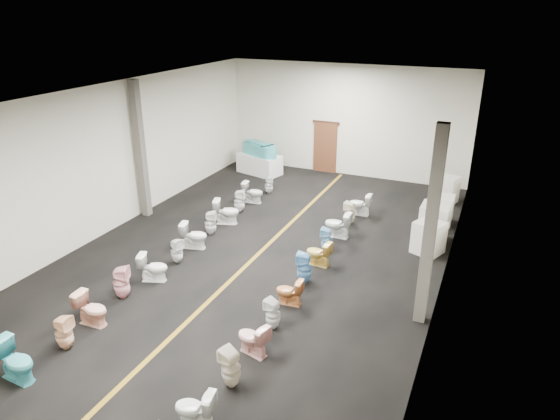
# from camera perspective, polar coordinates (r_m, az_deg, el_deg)

# --- Properties ---
(floor) EXTENTS (16.00, 16.00, 0.00)m
(floor) POSITION_cam_1_polar(r_m,az_deg,el_deg) (14.42, -2.31, -4.88)
(floor) COLOR black
(floor) RESTS_ON ground
(ceiling) EXTENTS (16.00, 16.00, 0.00)m
(ceiling) POSITION_cam_1_polar(r_m,az_deg,el_deg) (12.99, -2.63, 13.06)
(ceiling) COLOR black
(ceiling) RESTS_ON ground
(wall_back) EXTENTS (10.00, 0.00, 10.00)m
(wall_back) POSITION_cam_1_polar(r_m,az_deg,el_deg) (20.76, 7.47, 10.09)
(wall_back) COLOR beige
(wall_back) RESTS_ON ground
(wall_left) EXTENTS (0.00, 16.00, 16.00)m
(wall_left) POSITION_cam_1_polar(r_m,az_deg,el_deg) (16.29, -18.53, 5.72)
(wall_left) COLOR beige
(wall_left) RESTS_ON ground
(wall_right) EXTENTS (0.00, 16.00, 16.00)m
(wall_right) POSITION_cam_1_polar(r_m,az_deg,el_deg) (12.29, 18.95, 0.40)
(wall_right) COLOR beige
(wall_right) RESTS_ON ground
(aisle_stripe) EXTENTS (0.12, 15.60, 0.01)m
(aisle_stripe) POSITION_cam_1_polar(r_m,az_deg,el_deg) (14.42, -2.31, -4.87)
(aisle_stripe) COLOR #815C12
(aisle_stripe) RESTS_ON floor
(back_door) EXTENTS (1.00, 0.10, 2.10)m
(back_door) POSITION_cam_1_polar(r_m,az_deg,el_deg) (21.22, 5.18, 7.11)
(back_door) COLOR #562D19
(back_door) RESTS_ON floor
(door_frame) EXTENTS (1.15, 0.08, 0.10)m
(door_frame) POSITION_cam_1_polar(r_m,az_deg,el_deg) (20.98, 5.29, 9.94)
(door_frame) COLOR #331C11
(door_frame) RESTS_ON back_door
(column_left) EXTENTS (0.25, 0.25, 4.50)m
(column_left) POSITION_cam_1_polar(r_m,az_deg,el_deg) (16.85, -15.66, 6.59)
(column_left) COLOR #59544C
(column_left) RESTS_ON floor
(column_right) EXTENTS (0.25, 0.25, 4.50)m
(column_right) POSITION_cam_1_polar(r_m,az_deg,el_deg) (10.93, 16.81, -2.08)
(column_right) COLOR #59544C
(column_right) RESTS_ON floor
(display_table) EXTENTS (2.00, 1.36, 0.81)m
(display_table) POSITION_cam_1_polar(r_m,az_deg,el_deg) (21.10, -2.36, 5.28)
(display_table) COLOR white
(display_table) RESTS_ON floor
(bathtub) EXTENTS (1.76, 1.15, 0.55)m
(bathtub) POSITION_cam_1_polar(r_m,az_deg,el_deg) (20.92, -2.39, 7.02)
(bathtub) COLOR teal
(bathtub) RESTS_ON display_table
(appliance_crate_a) EXTENTS (0.96, 0.96, 0.94)m
(appliance_crate_a) POSITION_cam_1_polar(r_m,az_deg,el_deg) (14.82, 16.63, -3.04)
(appliance_crate_a) COLOR silver
(appliance_crate_a) RESTS_ON floor
(appliance_crate_b) EXTENTS (0.83, 0.83, 1.11)m
(appliance_crate_b) POSITION_cam_1_polar(r_m,az_deg,el_deg) (15.67, 17.17, -1.37)
(appliance_crate_b) COLOR silver
(appliance_crate_b) RESTS_ON floor
(appliance_crate_c) EXTENTS (0.80, 0.80, 0.91)m
(appliance_crate_c) POSITION_cam_1_polar(r_m,az_deg,el_deg) (17.00, 17.78, 0.06)
(appliance_crate_c) COLOR silver
(appliance_crate_c) RESTS_ON floor
(appliance_crate_d) EXTENTS (0.85, 0.85, 0.97)m
(appliance_crate_d) POSITION_cam_1_polar(r_m,az_deg,el_deg) (18.84, 18.55, 2.23)
(appliance_crate_d) COLOR silver
(appliance_crate_d) RESTS_ON floor
(toilet_left_0) EXTENTS (0.84, 0.51, 0.83)m
(toilet_left_0) POSITION_cam_1_polar(r_m,az_deg,el_deg) (10.96, -27.99, -14.98)
(toilet_left_0) COLOR #42A9B3
(toilet_left_0) RESTS_ON floor
(toilet_left_1) EXTENTS (0.38, 0.37, 0.78)m
(toilet_left_1) POSITION_cam_1_polar(r_m,az_deg,el_deg) (11.40, -23.47, -12.71)
(toilet_left_1) COLOR #FEC79C
(toilet_left_1) RESTS_ON floor
(toilet_left_2) EXTENTS (0.77, 0.46, 0.76)m
(toilet_left_2) POSITION_cam_1_polar(r_m,az_deg,el_deg) (11.97, -20.73, -10.54)
(toilet_left_2) COLOR #F7B497
(toilet_left_2) RESTS_ON floor
(toilet_left_3) EXTENTS (0.50, 0.49, 0.84)m
(toilet_left_3) POSITION_cam_1_polar(r_m,az_deg,el_deg) (12.70, -17.68, -7.90)
(toilet_left_3) COLOR #F0AAAE
(toilet_left_3) RESTS_ON floor
(toilet_left_4) EXTENTS (0.83, 0.64, 0.75)m
(toilet_left_4) POSITION_cam_1_polar(r_m,az_deg,el_deg) (13.26, -14.27, -6.38)
(toilet_left_4) COLOR white
(toilet_left_4) RESTS_ON floor
(toilet_left_5) EXTENTS (0.42, 0.41, 0.72)m
(toilet_left_5) POSITION_cam_1_polar(r_m,az_deg,el_deg) (13.99, -11.71, -4.60)
(toilet_left_5) COLOR white
(toilet_left_5) RESTS_ON floor
(toilet_left_6) EXTENTS (0.85, 0.63, 0.78)m
(toilet_left_6) POSITION_cam_1_polar(r_m,az_deg,el_deg) (14.74, -9.80, -2.89)
(toilet_left_6) COLOR white
(toilet_left_6) RESTS_ON floor
(toilet_left_7) EXTENTS (0.47, 0.46, 0.78)m
(toilet_left_7) POSITION_cam_1_polar(r_m,az_deg,el_deg) (15.50, -7.95, -1.47)
(toilet_left_7) COLOR silver
(toilet_left_7) RESTS_ON floor
(toilet_left_8) EXTENTS (0.91, 0.69, 0.82)m
(toilet_left_8) POSITION_cam_1_polar(r_m,az_deg,el_deg) (16.23, -6.14, -0.18)
(toilet_left_8) COLOR white
(toilet_left_8) RESTS_ON floor
(toilet_left_9) EXTENTS (0.46, 0.46, 0.81)m
(toilet_left_9) POSITION_cam_1_polar(r_m,az_deg,el_deg) (17.07, -4.68, 1.02)
(toilet_left_9) COLOR white
(toilet_left_9) RESTS_ON floor
(toilet_left_10) EXTENTS (0.79, 0.50, 0.76)m
(toilet_left_10) POSITION_cam_1_polar(r_m,az_deg,el_deg) (17.92, -3.13, 2.03)
(toilet_left_10) COLOR silver
(toilet_left_10) RESTS_ON floor
(toilet_left_11) EXTENTS (0.41, 0.40, 0.68)m
(toilet_left_11) POSITION_cam_1_polar(r_m,az_deg,el_deg) (18.78, -1.29, 2.89)
(toilet_left_11) COLOR silver
(toilet_left_11) RESTS_ON floor
(toilet_right_1) EXTENTS (0.76, 0.52, 0.71)m
(toilet_right_1) POSITION_cam_1_polar(r_m,az_deg,el_deg) (9.06, -9.71, -21.52)
(toilet_right_1) COLOR white
(toilet_right_1) RESTS_ON floor
(toilet_right_2) EXTENTS (0.47, 0.47, 0.81)m
(toilet_right_2) POSITION_cam_1_polar(r_m,az_deg,el_deg) (9.67, -5.64, -17.54)
(toilet_right_2) COLOR beige
(toilet_right_2) RESTS_ON floor
(toilet_right_3) EXTENTS (0.79, 0.57, 0.72)m
(toilet_right_3) POSITION_cam_1_polar(r_m,az_deg,el_deg) (10.40, -3.15, -14.47)
(toilet_right_3) COLOR beige
(toilet_right_3) RESTS_ON floor
(toilet_right_4) EXTENTS (0.40, 0.40, 0.72)m
(toilet_right_4) POSITION_cam_1_polar(r_m,az_deg,el_deg) (11.10, -0.82, -11.80)
(toilet_right_4) COLOR silver
(toilet_right_4) RESTS_ON floor
(toilet_right_5) EXTENTS (0.68, 0.42, 0.67)m
(toilet_right_5) POSITION_cam_1_polar(r_m,az_deg,el_deg) (11.92, 1.07, -9.32)
(toilet_right_5) COLOR #CA7A3E
(toilet_right_5) RESTS_ON floor
(toilet_right_6) EXTENTS (0.45, 0.45, 0.85)m
(toilet_right_6) POSITION_cam_1_polar(r_m,az_deg,el_deg) (12.75, 2.80, -6.62)
(toilet_right_6) COLOR #62A3D5
(toilet_right_6) RESTS_ON floor
(toilet_right_7) EXTENTS (0.73, 0.46, 0.71)m
(toilet_right_7) POSITION_cam_1_polar(r_m,az_deg,el_deg) (13.63, 4.41, -4.95)
(toilet_right_7) COLOR #E4BA4E
(toilet_right_7) RESTS_ON floor
(toilet_right_8) EXTENTS (0.35, 0.35, 0.72)m
(toilet_right_8) POSITION_cam_1_polar(r_m,az_deg,el_deg) (14.40, 5.36, -3.39)
(toilet_right_8) COLOR #7AB5DB
(toilet_right_8) RESTS_ON floor
(toilet_right_9) EXTENTS (0.80, 0.46, 0.82)m
(toilet_right_9) POSITION_cam_1_polar(r_m,az_deg,el_deg) (15.29, 6.61, -1.66)
(toilet_right_9) COLOR white
(toilet_right_9) RESTS_ON floor
(toilet_right_10) EXTENTS (0.39, 0.38, 0.76)m
(toilet_right_10) POSITION_cam_1_polar(r_m,az_deg,el_deg) (16.26, 7.98, -0.34)
(toilet_right_10) COLOR #F5EDCA
(toilet_right_10) RESTS_ON floor
(toilet_right_11) EXTENTS (0.75, 0.43, 0.76)m
(toilet_right_11) POSITION_cam_1_polar(r_m,az_deg,el_deg) (17.03, 9.14, 0.65)
(toilet_right_11) COLOR white
(toilet_right_11) RESTS_ON floor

